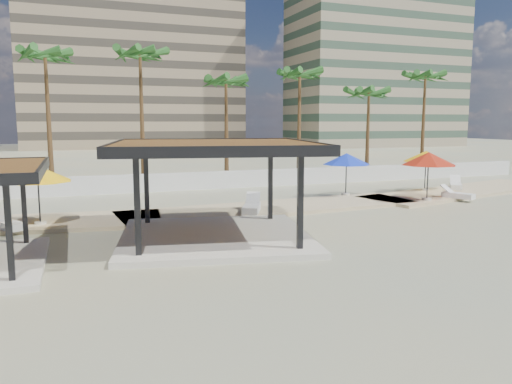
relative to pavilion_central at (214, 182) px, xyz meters
The scene contains 20 objects.
ground 3.96m from the pavilion_central, 30.75° to the right, with size 200.00×200.00×0.00m, color tan.
promenade 8.00m from the pavilion_central, 51.46° to the left, with size 44.45×7.97×0.24m.
boundary_wall 14.71m from the pavilion_central, 79.01° to the left, with size 56.00×0.30×1.20m, color silver.
building_mid 77.58m from the pavilion_central, 84.92° to the left, with size 38.00×16.00×30.40m.
building_east 83.33m from the pavilion_central, 51.72° to the left, with size 32.00×15.00×36.40m.
pavilion_central is the anchor object (origin of this frame).
umbrella_b 7.96m from the pavilion_central, 144.29° to the left, with size 3.73×3.73×2.54m.
umbrella_c 14.24m from the pavilion_central, 16.92° to the left, with size 4.00×4.00×2.71m.
umbrella_d 12.85m from the pavilion_central, 35.94° to the left, with size 3.65×3.65×2.53m.
umbrella_e 17.93m from the pavilion_central, 24.88° to the left, with size 3.02×3.02×2.55m.
lounger_a 8.94m from the pavilion_central, 151.40° to the left, with size 1.45×1.96×0.72m.
lounger_b 5.54m from the pavilion_central, 53.61° to the left, with size 1.63×2.35×0.86m.
lounger_c 16.49m from the pavilion_central, 14.79° to the left, with size 1.31×1.97×0.72m.
lounger_d 20.38m from the pavilion_central, 21.93° to the left, with size 1.86×2.05×0.80m.
palm_c 18.61m from the pavilion_central, 110.70° to the left, with size 3.00×3.00×9.56m.
palm_d 18.42m from the pavilion_central, 90.71° to the left, with size 3.00×3.00×9.97m.
palm_e 18.38m from the pavilion_central, 70.93° to the left, with size 3.00×3.00×8.28m.
palm_f 21.38m from the pavilion_central, 55.18° to the left, with size 3.00×3.00×9.00m.
palm_g 24.68m from the pavilion_central, 42.93° to the left, with size 3.00×3.00×7.71m.
palm_h 29.90m from the pavilion_central, 35.78° to the left, with size 3.00×3.00×9.28m.
Camera 1 is at (-8.08, -16.71, 4.54)m, focal length 35.00 mm.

